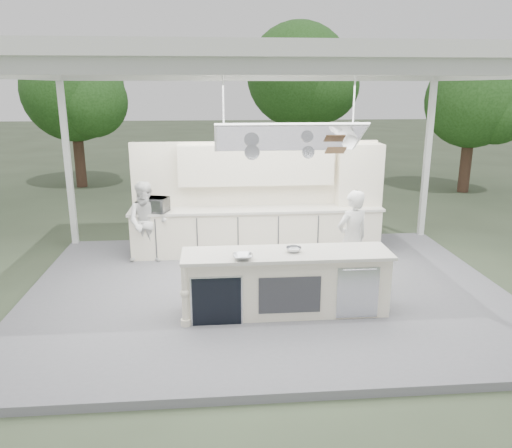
{
  "coord_description": "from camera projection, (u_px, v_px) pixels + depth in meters",
  "views": [
    {
      "loc": [
        -0.85,
        -7.82,
        3.44
      ],
      "look_at": [
        -0.14,
        0.4,
        1.15
      ],
      "focal_mm": 35.0,
      "sensor_mm": 36.0,
      "label": 1
    }
  ],
  "objects": [
    {
      "name": "bowl_large",
      "position": [
        243.0,
        257.0,
        7.06
      ],
      "size": [
        0.31,
        0.31,
        0.07
      ],
      "primitive_type": "imported",
      "rotation": [
        0.0,
        0.0,
        0.08
      ],
      "color": "#B1B4B8",
      "rests_on": "demo_island"
    },
    {
      "name": "bowl_small",
      "position": [
        294.0,
        249.0,
        7.37
      ],
      "size": [
        0.3,
        0.3,
        0.07
      ],
      "primitive_type": "imported",
      "rotation": [
        0.0,
        0.0,
        -0.42
      ],
      "color": "#B6B8BD",
      "rests_on": "demo_island"
    },
    {
      "name": "demo_island",
      "position": [
        285.0,
        282.0,
        7.48
      ],
      "size": [
        3.1,
        0.79,
        0.95
      ],
      "color": "white",
      "rests_on": "stage_deck"
    },
    {
      "name": "toaster_oven",
      "position": [
        154.0,
        205.0,
        9.69
      ],
      "size": [
        0.61,
        0.5,
        0.29
      ],
      "primitive_type": "imported",
      "rotation": [
        0.0,
        0.0,
        -0.33
      ],
      "color": "#B8BBBF",
      "rests_on": "back_counter"
    },
    {
      "name": "back_counter",
      "position": [
        257.0,
        230.0,
        10.16
      ],
      "size": [
        5.08,
        0.72,
        0.95
      ],
      "color": "white",
      "rests_on": "stage_deck"
    },
    {
      "name": "ground",
      "position": [
        266.0,
        295.0,
        8.5
      ],
      "size": [
        90.0,
        90.0,
        0.0
      ],
      "primitive_type": "plane",
      "color": "#445238",
      "rests_on": "ground"
    },
    {
      "name": "back_wall_unit",
      "position": [
        278.0,
        181.0,
        10.15
      ],
      "size": [
        5.05,
        0.48,
        2.25
      ],
      "color": "white",
      "rests_on": "stage_deck"
    },
    {
      "name": "sous_chef",
      "position": [
        147.0,
        222.0,
        9.57
      ],
      "size": [
        0.8,
        0.64,
        1.59
      ],
      "primitive_type": "imported",
      "rotation": [
        0.0,
        0.0,
        -0.05
      ],
      "color": "white",
      "rests_on": "stage_deck"
    },
    {
      "name": "head_chef",
      "position": [
        352.0,
        239.0,
        8.39
      ],
      "size": [
        0.72,
        0.61,
        1.67
      ],
      "primitive_type": "imported",
      "rotation": [
        0.0,
        0.0,
        3.54
      ],
      "color": "white",
      "rests_on": "stage_deck"
    },
    {
      "name": "stage_deck",
      "position": [
        266.0,
        292.0,
        8.48
      ],
      "size": [
        8.0,
        6.0,
        0.12
      ],
      "primitive_type": "cube",
      "color": "slate",
      "rests_on": "ground"
    },
    {
      "name": "tent",
      "position": [
        268.0,
        67.0,
        7.5
      ],
      "size": [
        8.2,
        6.2,
        3.86
      ],
      "color": "white",
      "rests_on": "ground"
    },
    {
      "name": "tree_cluster",
      "position": [
        232.0,
        90.0,
        16.99
      ],
      "size": [
        19.55,
        9.4,
        5.85
      ],
      "color": "#482E24",
      "rests_on": "ground"
    }
  ]
}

